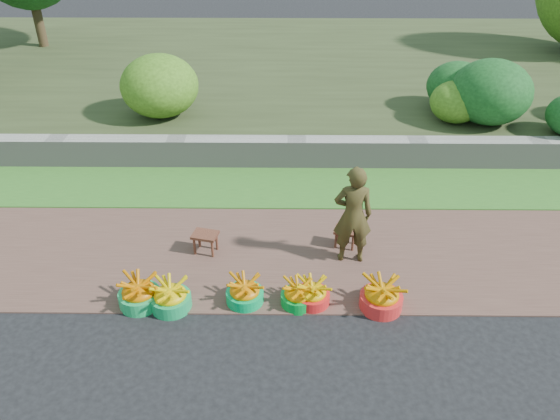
{
  "coord_description": "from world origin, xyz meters",
  "views": [
    {
      "loc": [
        -0.21,
        -5.11,
        4.75
      ],
      "look_at": [
        -0.28,
        1.3,
        0.75
      ],
      "focal_mm": 35.0,
      "sensor_mm": 36.0,
      "label": 1
    }
  ],
  "objects_px": {
    "basin_b": "(171,297)",
    "stool_right": "(346,233)",
    "basin_a": "(139,293)",
    "stool_left": "(205,237)",
    "vendor_woman": "(353,215)",
    "basin_e": "(312,294)",
    "basin_c": "(245,292)",
    "basin_f": "(382,296)",
    "basin_d": "(298,295)"
  },
  "relations": [
    {
      "from": "basin_e",
      "to": "vendor_woman",
      "type": "height_order",
      "value": "vendor_woman"
    },
    {
      "from": "basin_a",
      "to": "basin_d",
      "type": "distance_m",
      "value": 2.03
    },
    {
      "from": "vendor_woman",
      "to": "stool_left",
      "type": "bearing_deg",
      "value": -3.91
    },
    {
      "from": "basin_b",
      "to": "stool_right",
      "type": "xyz_separation_m",
      "value": [
        2.33,
        1.35,
        0.08
      ]
    },
    {
      "from": "basin_c",
      "to": "vendor_woman",
      "type": "bearing_deg",
      "value": 32.7
    },
    {
      "from": "basin_d",
      "to": "stool_right",
      "type": "relative_size",
      "value": 1.16
    },
    {
      "from": "basin_f",
      "to": "stool_left",
      "type": "bearing_deg",
      "value": 154.06
    },
    {
      "from": "basin_c",
      "to": "stool_right",
      "type": "xyz_separation_m",
      "value": [
        1.4,
        1.24,
        0.09
      ]
    },
    {
      "from": "basin_c",
      "to": "basin_e",
      "type": "relative_size",
      "value": 1.04
    },
    {
      "from": "basin_a",
      "to": "basin_c",
      "type": "distance_m",
      "value": 1.34
    },
    {
      "from": "stool_right",
      "to": "stool_left",
      "type": "bearing_deg",
      "value": -175.23
    },
    {
      "from": "basin_b",
      "to": "basin_e",
      "type": "distance_m",
      "value": 1.8
    },
    {
      "from": "stool_right",
      "to": "vendor_woman",
      "type": "height_order",
      "value": "vendor_woman"
    },
    {
      "from": "basin_e",
      "to": "stool_left",
      "type": "height_order",
      "value": "basin_e"
    },
    {
      "from": "stool_left",
      "to": "basin_f",
      "type": "bearing_deg",
      "value": -25.94
    },
    {
      "from": "basin_c",
      "to": "basin_f",
      "type": "xyz_separation_m",
      "value": [
        1.74,
        -0.08,
        0.02
      ]
    },
    {
      "from": "basin_c",
      "to": "basin_f",
      "type": "distance_m",
      "value": 1.74
    },
    {
      "from": "basin_b",
      "to": "basin_c",
      "type": "height_order",
      "value": "basin_b"
    },
    {
      "from": "basin_c",
      "to": "basin_d",
      "type": "xyz_separation_m",
      "value": [
        0.68,
        -0.03,
        -0.01
      ]
    },
    {
      "from": "basin_c",
      "to": "stool_right",
      "type": "bearing_deg",
      "value": 41.48
    },
    {
      "from": "basin_a",
      "to": "stool_left",
      "type": "xyz_separation_m",
      "value": [
        0.71,
        1.12,
        0.09
      ]
    },
    {
      "from": "stool_right",
      "to": "vendor_woman",
      "type": "distance_m",
      "value": 0.6
    },
    {
      "from": "basin_e",
      "to": "basin_c",
      "type": "bearing_deg",
      "value": 179.26
    },
    {
      "from": "basin_d",
      "to": "stool_left",
      "type": "height_order",
      "value": "stool_left"
    },
    {
      "from": "basin_b",
      "to": "stool_right",
      "type": "height_order",
      "value": "basin_b"
    },
    {
      "from": "stool_left",
      "to": "stool_right",
      "type": "relative_size",
      "value": 1.06
    },
    {
      "from": "basin_f",
      "to": "stool_right",
      "type": "relative_size",
      "value": 1.42
    },
    {
      "from": "basin_a",
      "to": "stool_left",
      "type": "height_order",
      "value": "basin_a"
    },
    {
      "from": "basin_b",
      "to": "stool_right",
      "type": "relative_size",
      "value": 1.35
    },
    {
      "from": "basin_f",
      "to": "stool_right",
      "type": "distance_m",
      "value": 1.37
    },
    {
      "from": "basin_b",
      "to": "vendor_woman",
      "type": "distance_m",
      "value": 2.65
    },
    {
      "from": "basin_a",
      "to": "stool_right",
      "type": "height_order",
      "value": "basin_a"
    },
    {
      "from": "basin_a",
      "to": "basin_f",
      "type": "xyz_separation_m",
      "value": [
        3.08,
        -0.04,
        0.0
      ]
    },
    {
      "from": "basin_f",
      "to": "stool_left",
      "type": "distance_m",
      "value": 2.64
    },
    {
      "from": "basin_a",
      "to": "basin_d",
      "type": "bearing_deg",
      "value": 0.56
    },
    {
      "from": "basin_b",
      "to": "basin_f",
      "type": "bearing_deg",
      "value": 0.49
    },
    {
      "from": "stool_right",
      "to": "basin_a",
      "type": "bearing_deg",
      "value": -154.86
    },
    {
      "from": "basin_a",
      "to": "basin_d",
      "type": "height_order",
      "value": "basin_a"
    },
    {
      "from": "basin_d",
      "to": "basin_b",
      "type": "bearing_deg",
      "value": -177.24
    },
    {
      "from": "basin_a",
      "to": "stool_right",
      "type": "bearing_deg",
      "value": 25.14
    },
    {
      "from": "basin_d",
      "to": "basin_e",
      "type": "height_order",
      "value": "basin_e"
    },
    {
      "from": "basin_a",
      "to": "basin_b",
      "type": "height_order",
      "value": "basin_a"
    },
    {
      "from": "basin_f",
      "to": "stool_left",
      "type": "height_order",
      "value": "basin_f"
    },
    {
      "from": "basin_f",
      "to": "basin_a",
      "type": "bearing_deg",
      "value": 179.34
    },
    {
      "from": "basin_e",
      "to": "vendor_woman",
      "type": "xyz_separation_m",
      "value": [
        0.58,
        0.94,
        0.6
      ]
    },
    {
      "from": "basin_a",
      "to": "basin_e",
      "type": "relative_size",
      "value": 1.15
    },
    {
      "from": "basin_d",
      "to": "basin_f",
      "type": "height_order",
      "value": "basin_f"
    },
    {
      "from": "basin_c",
      "to": "vendor_woman",
      "type": "distance_m",
      "value": 1.81
    },
    {
      "from": "basin_e",
      "to": "basin_f",
      "type": "relative_size",
      "value": 0.85
    },
    {
      "from": "basin_f",
      "to": "vendor_woman",
      "type": "height_order",
      "value": "vendor_woman"
    }
  ]
}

